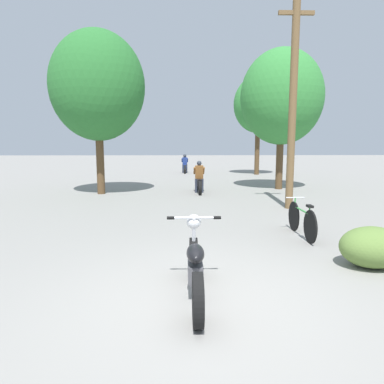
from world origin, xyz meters
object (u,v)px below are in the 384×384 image
at_px(roadside_tree_right_near, 282,97).
at_px(motorcycle_rider_lead, 199,181).
at_px(roadside_tree_right_far, 258,105).
at_px(motorcycle_foreground, 195,266).
at_px(roadside_tree_left, 97,86).
at_px(bicycle_parked, 302,220).
at_px(utility_pole, 293,102).
at_px(motorcycle_rider_far, 185,166).

height_order(roadside_tree_right_near, motorcycle_rider_lead, roadside_tree_right_near).
bearing_deg(roadside_tree_right_near, roadside_tree_right_far, 85.29).
bearing_deg(motorcycle_foreground, roadside_tree_left, 109.84).
xyz_separation_m(motorcycle_rider_lead, bicycle_parked, (1.96, -7.18, -0.13)).
relative_size(utility_pole, motorcycle_rider_lead, 3.26).
relative_size(roadside_tree_right_far, motorcycle_foreground, 3.18).
xyz_separation_m(utility_pole, motorcycle_rider_far, (-3.28, 14.01, -2.88)).
bearing_deg(roadside_tree_right_far, motorcycle_foreground, -104.74).
height_order(roadside_tree_right_near, roadside_tree_right_far, roadside_tree_right_far).
relative_size(motorcycle_foreground, motorcycle_rider_far, 1.06).
height_order(utility_pole, motorcycle_rider_far, utility_pole).
relative_size(utility_pole, roadside_tree_left, 1.00).
height_order(roadside_tree_right_near, roadside_tree_left, roadside_tree_left).
xyz_separation_m(utility_pole, bicycle_parked, (-0.79, -3.44, -3.02)).
distance_m(motorcycle_foreground, bicycle_parked, 3.92).
bearing_deg(utility_pole, bicycle_parked, -102.98).
height_order(utility_pole, roadside_tree_right_near, utility_pole).
bearing_deg(motorcycle_foreground, utility_pole, 62.73).
height_order(roadside_tree_right_far, motorcycle_rider_far, roadside_tree_right_far).
bearing_deg(utility_pole, roadside_tree_right_near, 77.94).
distance_m(roadside_tree_right_near, roadside_tree_right_far, 7.70).
bearing_deg(roadside_tree_left, motorcycle_rider_lead, 3.28).
bearing_deg(motorcycle_rider_far, roadside_tree_right_far, -17.08).
height_order(roadside_tree_right_far, roadside_tree_left, roadside_tree_right_far).
bearing_deg(roadside_tree_left, motorcycle_rider_far, 70.94).
relative_size(motorcycle_rider_lead, bicycle_parked, 1.14).
distance_m(motorcycle_rider_lead, bicycle_parked, 7.44).
relative_size(motorcycle_foreground, bicycle_parked, 1.17).
height_order(roadside_tree_right_far, bicycle_parked, roadside_tree_right_far).
bearing_deg(roadside_tree_right_near, roadside_tree_left, -170.51).
relative_size(roadside_tree_right_far, motorcycle_rider_lead, 3.27).
relative_size(roadside_tree_right_far, roadside_tree_left, 1.00).
xyz_separation_m(roadside_tree_right_near, motorcycle_foreground, (-4.35, -11.27, -3.74)).
relative_size(roadside_tree_left, bicycle_parked, 3.72).
height_order(roadside_tree_left, motorcycle_rider_far, roadside_tree_left).
bearing_deg(bicycle_parked, utility_pole, 77.02).
bearing_deg(motorcycle_rider_far, roadside_tree_left, -109.06).
xyz_separation_m(utility_pole, roadside_tree_right_near, (1.03, 4.83, 0.77)).
bearing_deg(roadside_tree_right_far, utility_pole, -97.59).
xyz_separation_m(roadside_tree_left, motorcycle_rider_lead, (4.16, 0.24, -3.89)).
distance_m(roadside_tree_right_far, motorcycle_foreground, 20.02).
xyz_separation_m(roadside_tree_left, motorcycle_rider_far, (3.63, 10.50, -3.88)).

